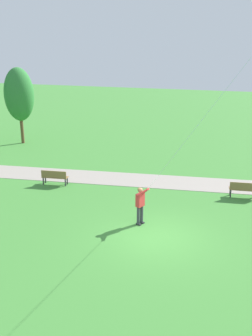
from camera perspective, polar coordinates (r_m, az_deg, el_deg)
ground_plane at (r=15.80m, az=4.65°, el=-10.50°), size 120.00×120.00×0.00m
walkway_path at (r=22.12m, az=4.16°, el=-2.00°), size 7.34×31.98×0.02m
person_kite_flyer at (r=16.40m, az=2.25°, el=-5.30°), size 0.49×0.63×1.83m
park_bench_near_walkway at (r=20.43m, az=17.70°, el=-3.03°), size 0.67×1.55×0.88m
park_bench_far_walkway at (r=21.71m, az=-10.92°, el=-1.27°), size 0.67×1.55×0.88m
tree_lakeside_near at (r=31.65m, az=-16.12°, el=10.78°), size 2.25×2.43×6.15m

